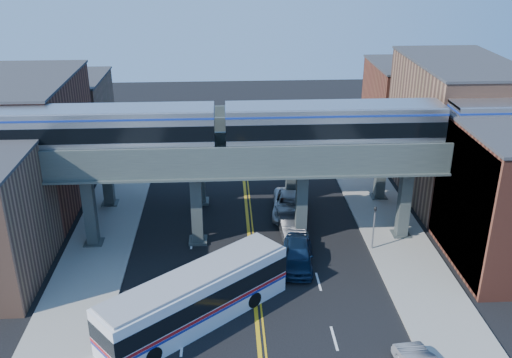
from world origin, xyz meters
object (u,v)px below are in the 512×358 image
at_px(stop_sign, 257,254).
at_px(traffic_signal, 374,223).
at_px(transit_train, 334,125).
at_px(car_lane_c, 289,205).
at_px(car_lane_a, 298,255).
at_px(car_lane_d, 258,147).
at_px(car_lane_b, 290,223).
at_px(transit_bus, 196,298).

distance_m(stop_sign, traffic_signal, 9.41).
xyz_separation_m(transit_train, car_lane_c, (-2.54, 4.46, -8.48)).
bearing_deg(car_lane_a, car_lane_d, 100.40).
bearing_deg(car_lane_c, car_lane_a, -85.32).
relative_size(car_lane_c, car_lane_d, 1.18).
xyz_separation_m(stop_sign, car_lane_d, (1.50, 23.87, -1.01)).
relative_size(traffic_signal, car_lane_b, 0.80).
bearing_deg(car_lane_a, transit_bus, -132.53).
distance_m(traffic_signal, car_lane_b, 6.80).
relative_size(stop_sign, transit_bus, 0.23).
height_order(transit_train, car_lane_b, transit_train).
xyz_separation_m(stop_sign, car_lane_a, (3.00, 1.16, -0.85)).
distance_m(transit_train, car_lane_a, 9.67).
xyz_separation_m(stop_sign, car_lane_c, (3.31, 9.46, -0.92)).
distance_m(transit_train, car_lane_d, 21.17).
bearing_deg(transit_bus, car_lane_b, 17.73).
xyz_separation_m(car_lane_a, car_lane_b, (0.02, 4.95, -0.06)).
bearing_deg(traffic_signal, car_lane_b, 152.09).
bearing_deg(car_lane_d, stop_sign, -86.94).
bearing_deg(traffic_signal, car_lane_c, 130.84).
height_order(transit_train, car_lane_c, transit_train).
distance_m(stop_sign, transit_bus, 6.31).
xyz_separation_m(transit_train, transit_bus, (-9.84, -9.89, -7.63)).
bearing_deg(car_lane_c, traffic_signal, -42.33).
distance_m(transit_bus, car_lane_d, 29.29).
height_order(transit_train, car_lane_d, transit_train).
bearing_deg(car_lane_a, traffic_signal, 23.93).
relative_size(traffic_signal, transit_bus, 0.35).
bearing_deg(transit_train, transit_bus, -134.86).
distance_m(car_lane_a, car_lane_b, 4.95).
height_order(car_lane_a, car_lane_d, car_lane_a).
bearing_deg(car_lane_c, stop_sign, -102.48).
distance_m(transit_bus, car_lane_a, 9.28).
xyz_separation_m(car_lane_c, car_lane_d, (-1.81, 14.40, -0.10)).
height_order(traffic_signal, car_lane_c, traffic_signal).
xyz_separation_m(transit_bus, car_lane_d, (5.49, 28.75, -0.95)).
distance_m(traffic_signal, transit_bus, 15.12).
relative_size(car_lane_a, car_lane_c, 0.88).
bearing_deg(transit_train, traffic_signal, -33.27).
bearing_deg(stop_sign, car_lane_b, 63.65).
height_order(stop_sign, traffic_signal, traffic_signal).
bearing_deg(stop_sign, car_lane_a, 21.12).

